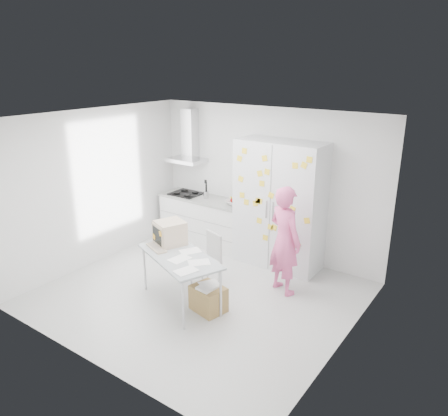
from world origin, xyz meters
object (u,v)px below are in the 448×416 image
Objects in this scene: desk at (173,242)px; chair at (209,257)px; cardboard_box at (208,298)px; person at (285,240)px.

desk is 0.69m from chair.
desk is 1.80× the size of chair.
desk is at bearing -100.10° from chair.
chair reaches higher than cardboard_box.
cardboard_box is (0.45, -0.61, -0.30)m from chair.
chair is at bearing 84.64° from desk.
cardboard_box is at bearing 15.30° from desk.
cardboard_box is (0.72, -0.09, -0.66)m from desk.
desk is at bearing 60.41° from person.
person is 3.17× the size of cardboard_box.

